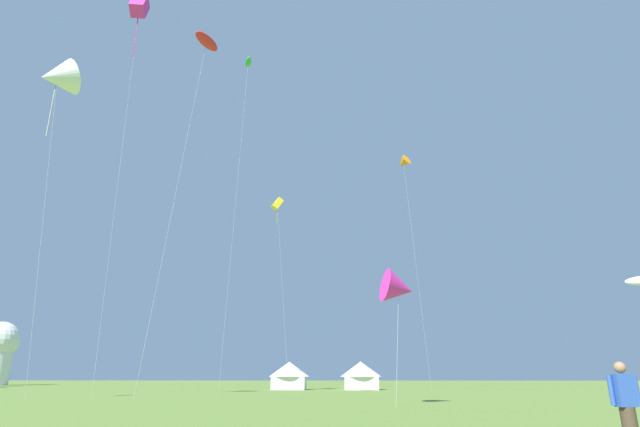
% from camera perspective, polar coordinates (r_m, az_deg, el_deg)
% --- Properties ---
extents(kite_red_parafoil, '(3.05, 3.43, 27.40)m').
position_cam_1_polar(kite_red_parafoil, '(43.36, -12.72, 18.41)').
color(kite_red_parafoil, red).
rests_on(kite_red_parafoil, ground).
extents(kite_magenta_delta, '(2.34, 2.72, 7.32)m').
position_cam_1_polar(kite_magenta_delta, '(29.11, 8.88, -8.34)').
color(kite_magenta_delta, '#E02DA3').
rests_on(kite_magenta_delta, ground).
extents(kite_green_parafoil, '(1.51, 2.70, 35.63)m').
position_cam_1_polar(kite_green_parafoil, '(59.75, -8.14, 16.39)').
color(kite_green_parafoil, green).
rests_on(kite_green_parafoil, ground).
extents(kite_orange_delta, '(2.70, 2.77, 29.08)m').
position_cam_1_polar(kite_orange_delta, '(67.08, 9.41, 5.67)').
color(kite_orange_delta, orange).
rests_on(kite_orange_delta, ground).
extents(kite_white_delta, '(4.66, 4.41, 25.87)m').
position_cam_1_polar(kite_white_delta, '(46.32, -27.59, 13.52)').
color(kite_white_delta, white).
rests_on(kite_white_delta, ground).
extents(kite_yellow_box, '(2.82, 1.53, 23.83)m').
position_cam_1_polar(kite_yellow_box, '(66.02, -4.84, 1.04)').
color(kite_yellow_box, yellow).
rests_on(kite_yellow_box, ground).
extents(kite_magenta_box, '(1.62, 2.51, 35.31)m').
position_cam_1_polar(kite_magenta_box, '(52.72, -19.75, 21.18)').
color(kite_magenta_box, '#E02DA3').
rests_on(kite_magenta_box, ground).
extents(person_spectator, '(0.57, 0.28, 1.73)m').
position_cam_1_polar(person_spectator, '(11.84, 31.42, -18.43)').
color(person_spectator, '#473828').
rests_on(person_spectator, ground).
extents(festival_tent_center, '(4.77, 4.77, 3.10)m').
position_cam_1_polar(festival_tent_center, '(61.89, -3.49, -17.68)').
color(festival_tent_center, white).
rests_on(festival_tent_center, ground).
extents(festival_tent_right, '(4.79, 4.79, 3.12)m').
position_cam_1_polar(festival_tent_right, '(61.64, 4.65, -17.65)').
color(festival_tent_right, white).
rests_on(festival_tent_right, ground).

